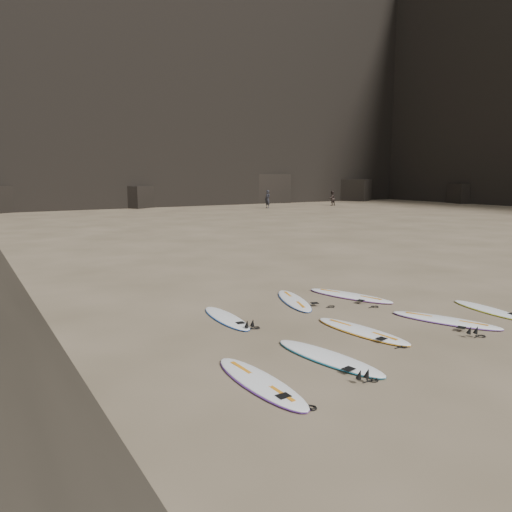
# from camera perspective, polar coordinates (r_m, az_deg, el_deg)

# --- Properties ---
(ground) EXTENTS (240.00, 240.00, 0.00)m
(ground) POSITION_cam_1_polar(r_m,az_deg,el_deg) (12.29, 15.98, -8.02)
(ground) COLOR #897559
(ground) RESTS_ON ground
(headland) EXTENTS (170.00, 101.00, 63.47)m
(headland) POSITION_cam_1_polar(r_m,az_deg,el_deg) (67.65, -1.32, 24.29)
(headland) COLOR black
(headland) RESTS_ON ground
(surfboard_0) EXTENTS (0.69, 2.65, 0.09)m
(surfboard_0) POSITION_cam_1_polar(r_m,az_deg,el_deg) (8.89, 0.48, -14.16)
(surfboard_0) COLOR white
(surfboard_0) RESTS_ON ground
(surfboard_1) EXTENTS (1.09, 2.73, 0.10)m
(surfboard_1) POSITION_cam_1_polar(r_m,az_deg,el_deg) (10.07, 8.26, -11.35)
(surfboard_1) COLOR white
(surfboard_1) RESTS_ON ground
(surfboard_2) EXTENTS (0.98, 2.66, 0.09)m
(surfboard_2) POSITION_cam_1_polar(r_m,az_deg,el_deg) (11.81, 11.99, -8.33)
(surfboard_2) COLOR white
(surfboard_2) RESTS_ON ground
(surfboard_3) EXTENTS (1.65, 2.67, 0.10)m
(surfboard_3) POSITION_cam_1_polar(r_m,az_deg,el_deg) (13.20, 20.83, -6.85)
(surfboard_3) COLOR white
(surfboard_3) RESTS_ON ground
(surfboard_4) EXTENTS (0.76, 2.29, 0.08)m
(surfboard_4) POSITION_cam_1_polar(r_m,az_deg,el_deg) (14.65, 25.05, -5.58)
(surfboard_4) COLOR white
(surfboard_4) RESTS_ON ground
(surfboard_5) EXTENTS (0.69, 2.37, 0.08)m
(surfboard_5) POSITION_cam_1_polar(r_m,az_deg,el_deg) (12.59, -3.42, -7.05)
(surfboard_5) COLOR white
(surfboard_5) RESTS_ON ground
(surfboard_6) EXTENTS (1.36, 2.58, 0.09)m
(surfboard_6) POSITION_cam_1_polar(r_m,az_deg,el_deg) (14.27, 4.36, -5.06)
(surfboard_6) COLOR white
(surfboard_6) RESTS_ON ground
(surfboard_7) EXTENTS (1.52, 2.79, 0.10)m
(surfboard_7) POSITION_cam_1_polar(r_m,az_deg,el_deg) (15.03, 10.69, -4.44)
(surfboard_7) COLOR white
(surfboard_7) RESTS_ON ground
(person_a) EXTENTS (0.54, 0.75, 1.90)m
(person_a) POSITION_cam_1_polar(r_m,az_deg,el_deg) (53.20, 1.32, 6.52)
(person_a) COLOR #232329
(person_a) RESTS_ON ground
(person_b) EXTENTS (0.81, 0.63, 1.67)m
(person_b) POSITION_cam_1_polar(r_m,az_deg,el_deg) (58.17, 8.67, 6.54)
(person_b) COLOR #2B211D
(person_b) RESTS_ON ground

